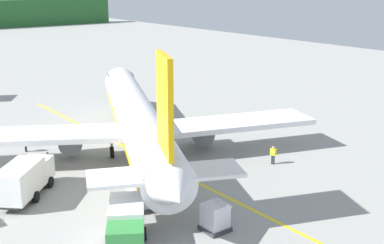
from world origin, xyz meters
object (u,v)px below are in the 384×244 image
object	(u,v)px
service_truck_catering	(25,178)
cargo_container_mid	(140,199)
airliner_foreground	(137,119)
crew_loader_right	(25,142)
crew_supervisor	(48,159)
service_truck_baggage	(126,226)
crew_marshaller	(273,154)
cargo_container_far	(215,217)

from	to	relation	value
service_truck_catering	cargo_container_mid	xyz separation A→B (m)	(5.80, -7.32, -0.71)
airliner_foreground	crew_loader_right	distance (m)	11.34
cargo_container_mid	crew_supervisor	size ratio (longest dim) A/B	1.22
service_truck_baggage	cargo_container_mid	size ratio (longest dim) A/B	2.91
crew_marshaller	airliner_foreground	bearing A→B (deg)	127.94
service_truck_baggage	crew_loader_right	bearing A→B (deg)	85.86
service_truck_baggage	airliner_foreground	bearing A→B (deg)	56.05
crew_marshaller	crew_supervisor	xyz separation A→B (m)	(-16.83, 11.47, -0.09)
airliner_foreground	service_truck_baggage	distance (m)	18.48
airliner_foreground	cargo_container_far	world-z (taller)	airliner_foreground
airliner_foreground	cargo_container_mid	distance (m)	13.29
service_truck_catering	crew_supervisor	xyz separation A→B (m)	(3.84, 4.94, -0.67)
cargo_container_mid	crew_marshaller	world-z (taller)	cargo_container_mid
airliner_foreground	crew_supervisor	world-z (taller)	airliner_foreground
service_truck_baggage	crew_supervisor	xyz separation A→B (m)	(1.53, 16.34, -0.57)
service_truck_catering	cargo_container_mid	size ratio (longest dim) A/B	3.16
crew_marshaller	crew_loader_right	size ratio (longest dim) A/B	1.02
service_truck_catering	crew_loader_right	xyz separation A→B (m)	(3.91, 10.76, -0.61)
crew_marshaller	crew_supervisor	bearing A→B (deg)	145.71
cargo_container_far	crew_supervisor	xyz separation A→B (m)	(-4.36, 18.03, -0.03)
service_truck_baggage	cargo_container_far	distance (m)	6.15
service_truck_baggage	cargo_container_far	xyz separation A→B (m)	(5.89, -1.69, -0.53)
airliner_foreground	cargo_container_mid	xyz separation A→B (m)	(-6.77, -11.17, -2.48)
service_truck_baggage	crew_supervisor	distance (m)	16.42
airliner_foreground	service_truck_baggage	world-z (taller)	airliner_foreground
cargo_container_mid	cargo_container_far	distance (m)	6.25
crew_supervisor	cargo_container_mid	bearing A→B (deg)	-80.90
service_truck_baggage	cargo_container_far	bearing A→B (deg)	-15.96
cargo_container_mid	crew_supervisor	xyz separation A→B (m)	(-1.96, 12.26, 0.04)
service_truck_baggage	crew_supervisor	bearing A→B (deg)	84.64
cargo_container_far	crew_marshaller	bearing A→B (deg)	27.74
cargo_container_far	cargo_container_mid	bearing A→B (deg)	112.57
service_truck_baggage	crew_marshaller	world-z (taller)	service_truck_baggage
service_truck_catering	crew_loader_right	size ratio (longest dim) A/B	3.67
crew_supervisor	service_truck_baggage	bearing A→B (deg)	-95.36
crew_loader_right	airliner_foreground	bearing A→B (deg)	-38.60
cargo_container_far	crew_loader_right	size ratio (longest dim) A/B	1.22
airliner_foreground	crew_supervisor	bearing A→B (deg)	172.88
airliner_foreground	crew_loader_right	xyz separation A→B (m)	(-8.66, 6.91, -2.38)
service_truck_catering	cargo_container_mid	distance (m)	9.37
service_truck_catering	crew_supervisor	bearing A→B (deg)	52.13
service_truck_catering	crew_marshaller	distance (m)	21.68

